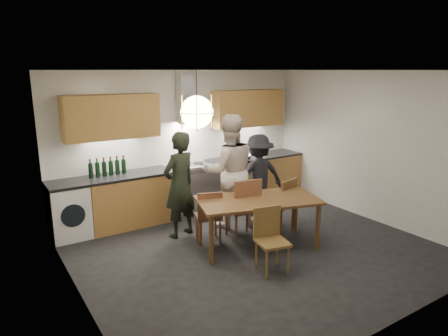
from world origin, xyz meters
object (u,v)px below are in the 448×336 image
mixing_bowl (245,156)px  dining_table (258,204)px  person_left (180,185)px  chair_front (270,235)px  person_right (258,176)px  chair_back_left (209,214)px  person_mid (229,171)px  wine_bottles (107,166)px  stock_pot (265,152)px

mixing_bowl → dining_table: bearing=-120.6°
mixing_bowl → person_left: bearing=-155.9°
chair_front → person_right: person_right is taller
dining_table → mixing_bowl: size_ratio=6.95×
dining_table → person_right: 1.34m
chair_back_left → person_mid: (0.67, 0.46, 0.47)m
chair_front → wine_bottles: size_ratio=1.37×
person_right → stock_pot: bearing=-123.0°
chair_back_left → person_mid: person_mid is taller
chair_back_left → person_left: (-0.23, 0.51, 0.37)m
person_left → person_mid: bearing=160.1°
dining_table → person_mid: bearing=100.1°
chair_front → person_left: size_ratio=0.50×
person_right → mixing_bowl: size_ratio=5.33×
chair_back_left → person_right: size_ratio=0.56×
person_mid → wine_bottles: (-1.73, 1.03, 0.10)m
mixing_bowl → chair_front: bearing=-119.2°
dining_table → wine_bottles: 2.58m
person_left → stock_pot: bearing=-177.3°
person_mid → person_right: size_ratio=1.27×
dining_table → chair_back_left: bearing=155.8°
chair_front → person_mid: bearing=87.9°
stock_pot → chair_front: bearing=-127.4°
wine_bottles → mixing_bowl: bearing=-3.1°
chair_back_left → person_mid: size_ratio=0.44×
dining_table → person_left: bearing=145.4°
person_right → mixing_bowl: 0.83m
person_right → mixing_bowl: (0.26, 0.77, 0.19)m
dining_table → stock_pot: (1.60, 1.84, 0.30)m
wine_bottles → chair_front: bearing=-63.6°
mixing_bowl → person_mid: bearing=-137.7°
wine_bottles → stock_pot: bearing=-2.5°
chair_back_left → stock_pot: (2.16, 1.35, 0.49)m
dining_table → stock_pot: bearing=65.8°
person_right → person_mid: bearing=21.5°
mixing_bowl → stock_pot: 0.52m
dining_table → person_left: size_ratio=1.15×
person_left → person_right: person_left is taller
chair_back_left → wine_bottles: (-1.06, 1.49, 0.57)m
dining_table → person_mid: size_ratio=1.02×
chair_back_left → person_right: (1.38, 0.57, 0.27)m
dining_table → person_mid: person_mid is taller
mixing_bowl → wine_bottles: bearing=176.9°
chair_front → wine_bottles: 3.00m
chair_back_left → stock_pot: 2.59m
stock_pot → person_mid: bearing=-149.1°
person_mid → stock_pot: (1.49, 0.89, 0.01)m
person_left → wine_bottles: 1.30m
chair_back_left → mixing_bowl: 2.17m
dining_table → stock_pot: 2.46m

